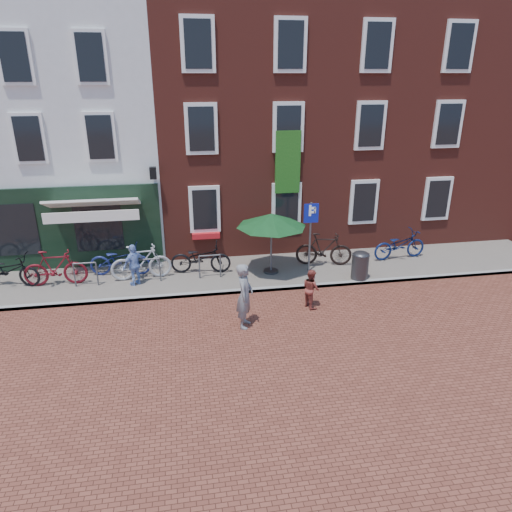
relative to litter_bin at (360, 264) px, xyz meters
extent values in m
plane|color=brown|center=(-5.44, -0.30, -0.63)|extent=(80.00, 80.00, 0.00)
cube|color=slate|center=(-4.44, 1.20, -0.58)|extent=(24.00, 3.00, 0.10)
cube|color=silver|center=(-10.44, 6.70, 3.87)|extent=(8.00, 8.00, 9.00)
cube|color=maroon|center=(-3.44, 6.70, 4.37)|extent=(6.00, 8.00, 10.00)
cube|color=maroon|center=(2.56, 6.70, 4.37)|extent=(6.00, 8.00, 10.00)
cube|color=maroon|center=(9.06, 6.70, 3.87)|extent=(7.00, 8.00, 9.00)
cylinder|color=#363538|center=(0.00, 0.00, -0.11)|extent=(0.56, 0.56, 0.84)
ellipsoid|color=#363538|center=(0.00, 0.00, 0.37)|extent=(0.56, 0.56, 0.25)
cylinder|color=#4C4C4F|center=(-1.51, 0.90, 0.70)|extent=(0.07, 0.07, 2.47)
cube|color=#0D1A95|center=(-1.51, 0.88, 1.57)|extent=(0.50, 0.04, 0.65)
cylinder|color=#4C4C4F|center=(-2.83, 1.00, -0.49)|extent=(0.50, 0.50, 0.08)
cylinder|color=#4C4C4F|center=(-2.83, 1.00, 0.46)|extent=(0.06, 0.06, 1.99)
cone|color=#13481D|center=(-2.83, 1.00, 1.46)|extent=(2.37, 2.37, 0.45)
imported|color=slate|center=(-4.23, -2.31, 0.29)|extent=(0.63, 0.78, 1.85)
imported|color=brown|center=(-2.12, -1.50, -0.04)|extent=(0.60, 0.69, 1.19)
imported|color=#7E9CD9|center=(-7.38, 0.75, 0.16)|extent=(0.86, 0.76, 1.39)
imported|color=black|center=(-11.39, 1.36, 0.01)|extent=(2.17, 1.17, 1.08)
imported|color=#5F0E16|center=(-9.91, 1.15, 0.07)|extent=(2.00, 0.58, 1.20)
imported|color=navy|center=(-7.93, 1.66, 0.01)|extent=(2.13, 0.96, 1.08)
imported|color=#ADADAF|center=(-7.20, 1.19, 0.07)|extent=(2.04, 0.73, 1.20)
imported|color=black|center=(-5.22, 1.40, 0.01)|extent=(2.13, 0.99, 1.08)
imported|color=black|center=(-0.84, 1.35, 0.07)|extent=(2.07, 1.00, 1.20)
imported|color=#0D1A47|center=(2.11, 1.49, 0.01)|extent=(2.12, 0.95, 1.08)
camera|label=1|loc=(-5.83, -13.63, 5.97)|focal=32.87mm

